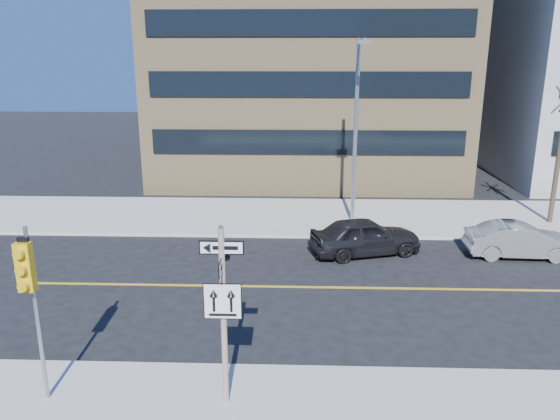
{
  "coord_description": "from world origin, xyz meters",
  "views": [
    {
      "loc": [
        1.55,
        -12.84,
        7.53
      ],
      "look_at": [
        0.96,
        4.0,
        2.68
      ],
      "focal_mm": 35.0,
      "sensor_mm": 36.0,
      "label": 1
    }
  ],
  "objects_px": {
    "streetlight_a": "(356,121)",
    "traffic_signal": "(28,281)",
    "sign_pole": "(223,307)",
    "parked_car_b": "(520,241)",
    "parked_car_a": "(365,236)"
  },
  "relations": [
    {
      "from": "traffic_signal",
      "to": "parked_car_b",
      "type": "height_order",
      "value": "traffic_signal"
    },
    {
      "from": "sign_pole",
      "to": "parked_car_b",
      "type": "distance_m",
      "value": 14.03
    },
    {
      "from": "sign_pole",
      "to": "streetlight_a",
      "type": "height_order",
      "value": "streetlight_a"
    },
    {
      "from": "sign_pole",
      "to": "traffic_signal",
      "type": "xyz_separation_m",
      "value": [
        -4.0,
        -0.15,
        0.59
      ]
    },
    {
      "from": "parked_car_b",
      "to": "streetlight_a",
      "type": "height_order",
      "value": "streetlight_a"
    },
    {
      "from": "streetlight_a",
      "to": "traffic_signal",
      "type": "bearing_deg",
      "value": -120.8
    },
    {
      "from": "traffic_signal",
      "to": "parked_car_b",
      "type": "bearing_deg",
      "value": 34.94
    },
    {
      "from": "parked_car_a",
      "to": "streetlight_a",
      "type": "height_order",
      "value": "streetlight_a"
    },
    {
      "from": "traffic_signal",
      "to": "streetlight_a",
      "type": "height_order",
      "value": "streetlight_a"
    },
    {
      "from": "sign_pole",
      "to": "parked_car_b",
      "type": "height_order",
      "value": "sign_pole"
    },
    {
      "from": "traffic_signal",
      "to": "parked_car_a",
      "type": "height_order",
      "value": "traffic_signal"
    },
    {
      "from": "sign_pole",
      "to": "streetlight_a",
      "type": "distance_m",
      "value": 14.05
    },
    {
      "from": "parked_car_b",
      "to": "streetlight_a",
      "type": "relative_size",
      "value": 0.5
    },
    {
      "from": "traffic_signal",
      "to": "parked_car_a",
      "type": "xyz_separation_m",
      "value": [
        8.14,
        9.9,
        -2.3
      ]
    },
    {
      "from": "parked_car_b",
      "to": "traffic_signal",
      "type": "bearing_deg",
      "value": 127.18
    }
  ]
}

